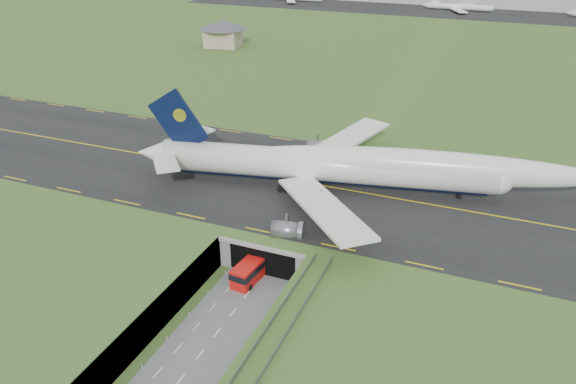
% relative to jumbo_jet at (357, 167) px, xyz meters
% --- Properties ---
extents(ground, '(900.00, 900.00, 0.00)m').
position_rel_jumbo_jet_xyz_m(ground, '(-8.66, -33.43, -11.25)').
color(ground, '#406026').
rests_on(ground, ground).
extents(airfield_deck, '(800.00, 800.00, 6.00)m').
position_rel_jumbo_jet_xyz_m(airfield_deck, '(-8.66, -33.43, -8.25)').
color(airfield_deck, gray).
rests_on(airfield_deck, ground).
extents(trench_road, '(12.00, 75.00, 0.20)m').
position_rel_jumbo_jet_xyz_m(trench_road, '(-8.66, -40.93, -11.15)').
color(trench_road, slate).
rests_on(trench_road, ground).
extents(taxiway, '(800.00, 44.00, 0.18)m').
position_rel_jumbo_jet_xyz_m(taxiway, '(-8.66, -0.43, -5.16)').
color(taxiway, black).
rests_on(taxiway, airfield_deck).
extents(tunnel_portal, '(17.00, 22.30, 6.00)m').
position_rel_jumbo_jet_xyz_m(tunnel_portal, '(-8.66, -16.72, -7.92)').
color(tunnel_portal, gray).
rests_on(tunnel_portal, ground).
extents(guideway, '(3.00, 53.00, 7.05)m').
position_rel_jumbo_jet_xyz_m(guideway, '(2.34, -52.54, -5.93)').
color(guideway, '#A8A8A3').
rests_on(guideway, ground).
extents(jumbo_jet, '(89.93, 57.87, 19.55)m').
position_rel_jumbo_jet_xyz_m(jumbo_jet, '(0.00, 0.00, 0.00)').
color(jumbo_jet, white).
rests_on(jumbo_jet, ground).
extents(shuttle_tram, '(4.07, 8.84, 3.46)m').
position_rel_jumbo_jet_xyz_m(shuttle_tram, '(-9.92, -27.25, -9.36)').
color(shuttle_tram, red).
rests_on(shuttle_tram, ground).
extents(service_building, '(22.53, 22.53, 10.51)m').
position_rel_jumbo_jet_xyz_m(service_building, '(-87.85, 109.21, 0.98)').
color(service_building, tan).
rests_on(service_building, ground).
extents(distant_hills, '(700.00, 91.00, 60.00)m').
position_rel_jumbo_jet_xyz_m(distant_hills, '(55.72, 396.57, -15.25)').
color(distant_hills, slate).
rests_on(distant_hills, ground).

